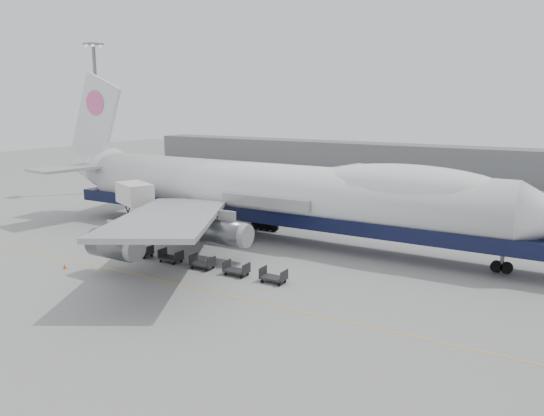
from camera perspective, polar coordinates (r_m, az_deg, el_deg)
The scene contains 12 objects.
ground at distance 53.02m, azimuth -6.47°, elevation -6.13°, with size 260.00×260.00×0.00m, color gray.
apron_line at distance 48.62m, azimuth -10.75°, elevation -7.89°, with size 60.00×0.15×0.01m, color gold.
hangar at distance 118.16m, azimuth 10.27°, elevation 5.21°, with size 110.00×8.00×7.00m, color slate.
floodlight_mast at distance 96.98m, azimuth -18.26°, elevation 9.88°, with size 2.40×2.40×25.43m.
airliner at distance 61.12m, azimuth 0.66°, elevation 1.72°, with size 67.00×55.30×19.98m.
catering_truck at distance 66.33m, azimuth -14.49°, elevation 0.23°, with size 6.29×5.41×6.25m.
traffic_cone at distance 55.29m, azimuth -21.41°, elevation -5.87°, with size 0.34×0.34×0.50m.
dolly_0 at distance 56.98m, azimuth -13.85°, elevation -4.59°, with size 2.30×1.35×1.30m.
dolly_1 at distance 54.36m, azimuth -10.82°, elevation -5.23°, with size 2.30×1.35×1.30m.
dolly_2 at distance 51.90m, azimuth -7.50°, elevation -5.93°, with size 2.30×1.35×1.30m.
dolly_3 at distance 49.65m, azimuth -3.84°, elevation -6.66°, with size 2.30×1.35×1.30m.
dolly_4 at distance 47.62m, azimuth 0.15°, elevation -7.43°, with size 2.30×1.35×1.30m.
Camera 1 is at (30.62, -40.26, 15.92)m, focal length 35.00 mm.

